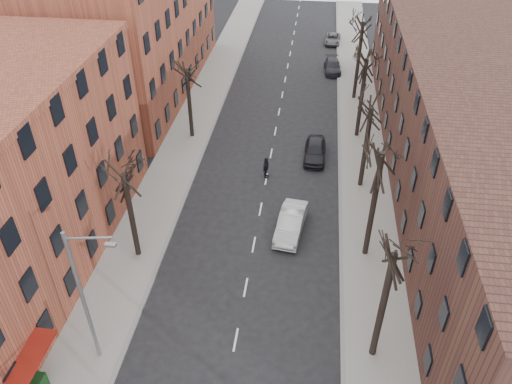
% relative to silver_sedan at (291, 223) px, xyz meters
% --- Properties ---
extents(sidewalk_left, '(4.00, 90.00, 0.15)m').
position_rel_silver_sedan_xyz_m(sidewalk_left, '(-10.43, 13.29, -0.72)').
color(sidewalk_left, gray).
rests_on(sidewalk_left, ground).
extents(sidewalk_right, '(4.00, 90.00, 0.15)m').
position_rel_silver_sedan_xyz_m(sidewalk_right, '(5.57, 13.29, -0.72)').
color(sidewalk_right, gray).
rests_on(sidewalk_right, ground).
extents(building_left_far, '(12.00, 28.00, 14.00)m').
position_rel_silver_sedan_xyz_m(building_left_far, '(-18.43, 22.29, 6.20)').
color(building_left_far, brown).
rests_on(building_left_far, ground).
extents(building_right, '(12.00, 50.00, 10.00)m').
position_rel_silver_sedan_xyz_m(building_right, '(13.57, 8.29, 4.20)').
color(building_right, '#472A21').
rests_on(building_right, ground).
extents(tree_right_b, '(5.20, 5.20, 10.80)m').
position_rel_silver_sedan_xyz_m(tree_right_b, '(5.17, -9.71, -0.80)').
color(tree_right_b, black).
rests_on(tree_right_b, ground).
extents(tree_right_c, '(5.20, 5.20, 11.60)m').
position_rel_silver_sedan_xyz_m(tree_right_c, '(5.17, -1.71, -0.80)').
color(tree_right_c, black).
rests_on(tree_right_c, ground).
extents(tree_right_d, '(5.20, 5.20, 10.00)m').
position_rel_silver_sedan_xyz_m(tree_right_d, '(5.17, 6.29, -0.80)').
color(tree_right_d, black).
rests_on(tree_right_d, ground).
extents(tree_right_e, '(5.20, 5.20, 10.80)m').
position_rel_silver_sedan_xyz_m(tree_right_e, '(5.17, 14.29, -0.80)').
color(tree_right_e, black).
rests_on(tree_right_e, ground).
extents(tree_right_f, '(5.20, 5.20, 11.60)m').
position_rel_silver_sedan_xyz_m(tree_right_f, '(5.17, 22.29, -0.80)').
color(tree_right_f, black).
rests_on(tree_right_f, ground).
extents(tree_left_a, '(5.20, 5.20, 9.50)m').
position_rel_silver_sedan_xyz_m(tree_left_a, '(-10.03, -3.71, -0.80)').
color(tree_left_a, black).
rests_on(tree_left_a, ground).
extents(tree_left_b, '(5.20, 5.20, 9.50)m').
position_rel_silver_sedan_xyz_m(tree_left_b, '(-10.03, 12.29, -0.80)').
color(tree_left_b, black).
rests_on(tree_left_b, ground).
extents(streetlight, '(2.45, 0.22, 9.03)m').
position_rel_silver_sedan_xyz_m(streetlight, '(-9.46, -11.71, 4.22)').
color(streetlight, slate).
rests_on(streetlight, ground).
extents(silver_sedan, '(2.26, 5.00, 1.59)m').
position_rel_silver_sedan_xyz_m(silver_sedan, '(0.00, 0.00, 0.00)').
color(silver_sedan, '#B2B5B9').
rests_on(silver_sedan, ground).
extents(parked_car_near, '(1.91, 4.55, 1.54)m').
position_rel_silver_sedan_xyz_m(parked_car_near, '(1.41, 10.02, -0.03)').
color(parked_car_near, black).
rests_on(parked_car_near, ground).
extents(parked_car_mid, '(2.09, 4.58, 1.30)m').
position_rel_silver_sedan_xyz_m(parked_car_mid, '(2.87, 29.26, -0.15)').
color(parked_car_mid, black).
rests_on(parked_car_mid, ground).
extents(parked_car_far, '(2.18, 4.24, 1.15)m').
position_rel_silver_sedan_xyz_m(parked_car_far, '(2.87, 38.78, -0.22)').
color(parked_car_far, '#4E5055').
rests_on(parked_car_far, ground).
extents(pedestrian_crossing, '(0.74, 1.19, 1.89)m').
position_rel_silver_sedan_xyz_m(pedestrian_crossing, '(-2.49, 6.58, 0.15)').
color(pedestrian_crossing, black).
rests_on(pedestrian_crossing, ground).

